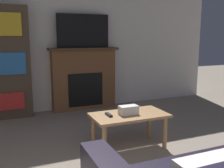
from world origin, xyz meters
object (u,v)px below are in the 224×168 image
object	(u,v)px
tv	(83,31)
bookshelf	(5,63)
coffee_table	(129,119)
fireplace	(84,79)

from	to	relation	value
tv	bookshelf	world-z (taller)	bookshelf
coffee_table	bookshelf	xyz separation A→B (m)	(-1.28, 1.86, 0.55)
fireplace	bookshelf	bearing A→B (deg)	-178.97
tv	coffee_table	bearing A→B (deg)	-90.66
tv	fireplace	bearing A→B (deg)	90.00
fireplace	tv	xyz separation A→B (m)	(0.00, -0.02, 0.85)
coffee_table	bookshelf	bearing A→B (deg)	124.62
bookshelf	tv	bearing A→B (deg)	0.16
bookshelf	coffee_table	bearing A→B (deg)	-55.38
fireplace	coffee_table	distance (m)	1.89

